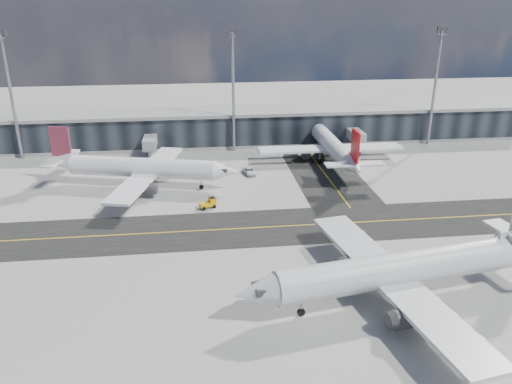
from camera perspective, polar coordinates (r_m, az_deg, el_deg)
ground at (r=78.99m, az=0.29°, el=-5.35°), size 300.00×300.00×0.00m
taxiway_lanes at (r=89.10m, az=1.92°, el=-2.09°), size 180.00×63.00×0.03m
terminal_concourse at (r=129.05m, az=-2.77°, el=7.36°), size 152.00×19.80×8.80m
floodlight_masts at (r=119.89m, az=-2.63°, el=11.89°), size 102.50×0.70×28.90m
airliner_af at (r=101.69m, az=-13.14°, el=2.72°), size 39.00×33.55×11.69m
airliner_redtail at (r=114.65m, az=8.74°, el=5.17°), size 33.24×39.10×11.63m
airliner_near at (r=65.16m, az=16.53°, el=-8.40°), size 42.92×36.76×12.73m
baggage_tug at (r=90.13m, az=-5.38°, el=-1.25°), size 3.27×2.36×1.86m
service_van at (r=106.85m, az=-0.73°, el=2.40°), size 3.23×5.10×1.31m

